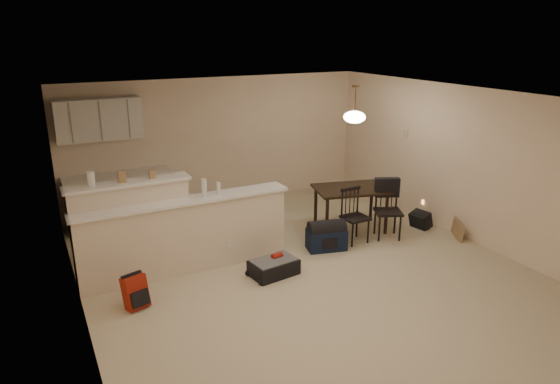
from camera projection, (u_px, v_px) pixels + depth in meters
room at (310, 191)px, 6.78m from camera, size 7.00×7.02×2.50m
breakfast_bar at (167, 233)px, 7.04m from camera, size 3.08×0.58×1.39m
upper_cabinets at (99, 119)px, 8.43m from camera, size 1.40×0.34×0.70m
kitchen_counter at (121, 201)px, 8.85m from camera, size 1.80×0.60×0.90m
thermostat at (406, 133)px, 9.31m from camera, size 0.02×0.12×0.12m
jar at (91, 179)px, 6.49m from camera, size 0.10×0.10×0.20m
cereal_box at (122, 177)px, 6.67m from camera, size 0.10×0.07×0.16m
small_box at (152, 174)px, 6.85m from camera, size 0.08×0.06×0.12m
bottle_a at (204, 188)px, 7.03m from camera, size 0.07×0.07×0.26m
bottle_b at (219, 188)px, 7.13m from camera, size 0.06×0.06×0.18m
dining_table at (351, 193)px, 8.57m from camera, size 1.38×1.09×0.76m
pendant_lamp at (355, 116)px, 8.16m from camera, size 0.36×0.36×0.62m
dining_chair_near at (355, 216)px, 8.12m from camera, size 0.41×0.39×0.90m
dining_chair_far at (388, 210)px, 8.28m from camera, size 0.56×0.55×0.97m
suitcase at (274, 267)px, 7.11m from camera, size 0.70×0.51×0.22m
red_backpack at (135, 292)px, 6.25m from camera, size 0.32×0.25×0.42m
navy_duffel at (326, 239)px, 7.93m from camera, size 0.67×0.47×0.33m
black_daypack at (421, 220)px, 8.79m from camera, size 0.28×0.36×0.29m
cardboard_sheet at (458, 231)px, 8.31m from camera, size 0.16×0.38×0.30m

